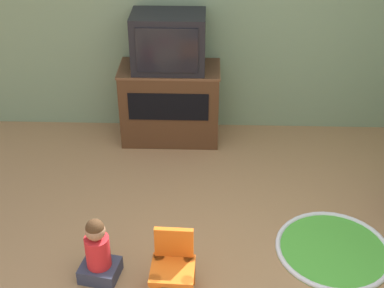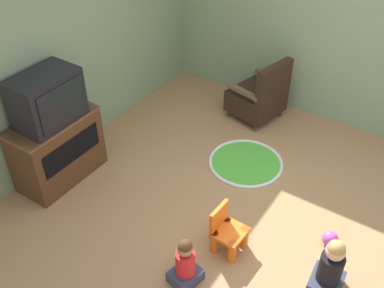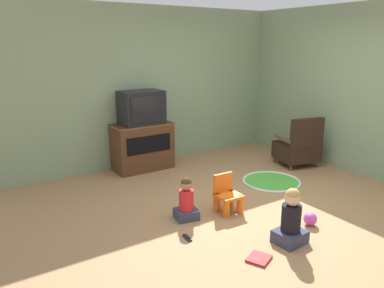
{
  "view_description": "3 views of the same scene",
  "coord_description": "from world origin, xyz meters",
  "views": [
    {
      "loc": [
        -0.22,
        -2.5,
        2.87
      ],
      "look_at": [
        -0.33,
        1.06,
        0.64
      ],
      "focal_mm": 50.0,
      "sensor_mm": 36.0,
      "label": 1
    },
    {
      "loc": [
        -2.97,
        -1.15,
        3.45
      ],
      "look_at": [
        -0.17,
        0.72,
        0.83
      ],
      "focal_mm": 42.0,
      "sensor_mm": 36.0,
      "label": 2
    },
    {
      "loc": [
        -3.17,
        -3.23,
        2.04
      ],
      "look_at": [
        -0.53,
        0.8,
        0.74
      ],
      "focal_mm": 35.0,
      "sensor_mm": 36.0,
      "label": 3
    }
  ],
  "objects": [
    {
      "name": "tv_cabinet",
      "position": [
        -0.59,
        2.21,
        0.4
      ],
      "size": [
        0.97,
        0.5,
        0.77
      ],
      "color": "#4C2D19",
      "rests_on": "ground_plane"
    },
    {
      "name": "ground_plane",
      "position": [
        0.0,
        0.0,
        0.0
      ],
      "size": [
        30.0,
        30.0,
        0.0
      ],
      "primitive_type": "plane",
      "color": "#9E754C"
    },
    {
      "name": "yellow_kid_chair",
      "position": [
        -0.44,
        0.14,
        0.19
      ],
      "size": [
        0.31,
        0.3,
        0.47
      ],
      "rotation": [
        0.0,
        0.0,
        -0.04
      ],
      "color": "orange",
      "rests_on": "ground_plane"
    },
    {
      "name": "child_watching_center",
      "position": [
        -0.36,
        -0.82,
        0.26
      ],
      "size": [
        0.33,
        0.3,
        0.61
      ],
      "rotation": [
        0.0,
        0.0,
        0.08
      ],
      "color": "#33384C",
      "rests_on": "ground_plane"
    },
    {
      "name": "child_watching_left",
      "position": [
        -0.97,
        0.25,
        0.23
      ],
      "size": [
        0.31,
        0.28,
        0.52
      ],
      "rotation": [
        0.0,
        0.0,
        -0.19
      ],
      "color": "#33384C",
      "rests_on": "ground_plane"
    },
    {
      "name": "wall_right",
      "position": [
        2.26,
        -0.2,
        1.32
      ],
      "size": [
        0.12,
        5.6,
        2.65
      ],
      "color": "gray",
      "rests_on": "ground_plane"
    },
    {
      "name": "play_mat",
      "position": [
        0.77,
        0.57,
        0.01
      ],
      "size": [
        0.89,
        0.89,
        0.04
      ],
      "color": "green",
      "rests_on": "ground_plane"
    },
    {
      "name": "television",
      "position": [
        -0.59,
        2.19,
        1.04
      ],
      "size": [
        0.68,
        0.45,
        0.54
      ],
      "color": "black",
      "rests_on": "tv_cabinet"
    },
    {
      "name": "black_armchair",
      "position": [
        1.71,
        0.91,
        0.33
      ],
      "size": [
        0.74,
        0.71,
        0.86
      ],
      "rotation": [
        0.0,
        0.0,
        2.92
      ],
      "color": "brown",
      "rests_on": "ground_plane"
    },
    {
      "name": "toy_ball",
      "position": [
        0.14,
        -0.68,
        0.08
      ],
      "size": [
        0.15,
        0.15,
        0.15
      ],
      "color": "#CC4CB2",
      "rests_on": "ground_plane"
    },
    {
      "name": "wall_back",
      "position": [
        -0.34,
        2.54,
        1.32
      ],
      "size": [
        5.32,
        0.12,
        2.65
      ],
      "color": "gray",
      "rests_on": "ground_plane"
    }
  ]
}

